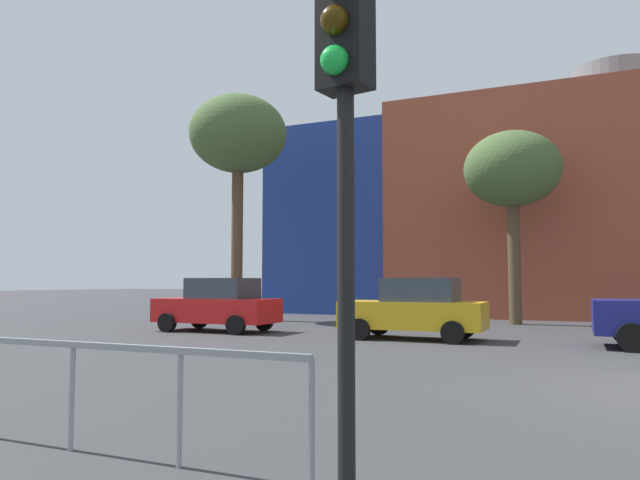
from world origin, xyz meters
TOP-DOWN VIEW (x-y plane):
  - building_backdrop at (0.50, 21.77)m, footprint 34.14×11.31m
  - parked_car_0 at (-12.34, 6.29)m, footprint 4.00×1.96m
  - parked_car_1 at (-5.81, 6.29)m, footprint 3.96×1.95m
  - traffic_light_near_left at (-3.13, -6.07)m, footprint 0.40×0.39m
  - bare_tree_0 at (-3.76, 13.57)m, footprint 3.68×3.68m
  - bare_tree_2 at (-14.91, 11.53)m, footprint 4.22×4.22m
  - pedestrian_railing at (-6.15, -5.53)m, footprint 5.11×0.06m

SIDE VIEW (x-z plane):
  - pedestrian_railing at x=-6.15m, z-range 0.28..1.31m
  - parked_car_1 at x=-5.81m, z-range 0.00..1.71m
  - parked_car_0 at x=-12.34m, z-range 0.00..1.73m
  - traffic_light_near_left at x=-3.13m, z-range 0.91..4.74m
  - building_backdrop at x=0.50m, z-range -1.02..11.12m
  - bare_tree_0 at x=-3.76m, z-range 2.16..9.61m
  - bare_tree_2 at x=-14.91m, z-range 3.06..12.79m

